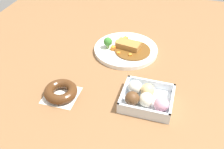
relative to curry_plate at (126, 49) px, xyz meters
The scene contains 4 objects.
ground_plane 0.12m from the curry_plate, 74.13° to the right, with size 1.60×1.60×0.00m, color brown.
curry_plate is the anchor object (origin of this frame).
donut_box 0.32m from the curry_plate, 63.86° to the right, with size 0.17×0.15×0.06m.
chocolate_ring_donut 0.37m from the curry_plate, 114.21° to the right, with size 0.12×0.12×0.04m.
Camera 1 is at (0.18, -0.81, 0.64)m, focal length 41.51 mm.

